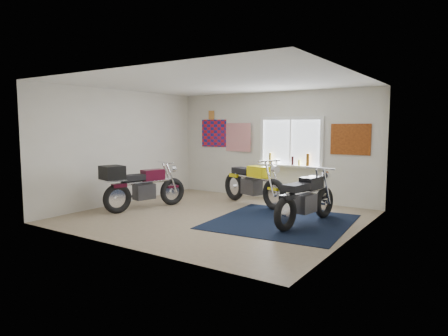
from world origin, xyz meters
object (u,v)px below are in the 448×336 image
Objects in this scene: navy_rug at (281,221)px; yellow_triumph at (253,184)px; black_chrome_bike at (306,200)px; maroon_tourer at (139,186)px.

navy_rug is 1.25× the size of yellow_triumph.
black_chrome_bike is at bearing -10.42° from yellow_triumph.
maroon_tourer is at bearing -166.64° from navy_rug.
yellow_triumph is 1.03× the size of maroon_tourer.
maroon_tourer is (-3.09, -0.73, 0.53)m from navy_rug.
black_chrome_bike is at bearing 13.01° from navy_rug.
black_chrome_bike is 1.00× the size of maroon_tourer.
yellow_triumph is 1.02× the size of black_chrome_bike.
black_chrome_bike is (1.76, -1.07, -0.02)m from yellow_triumph.
black_chrome_bike reaches higher than navy_rug.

